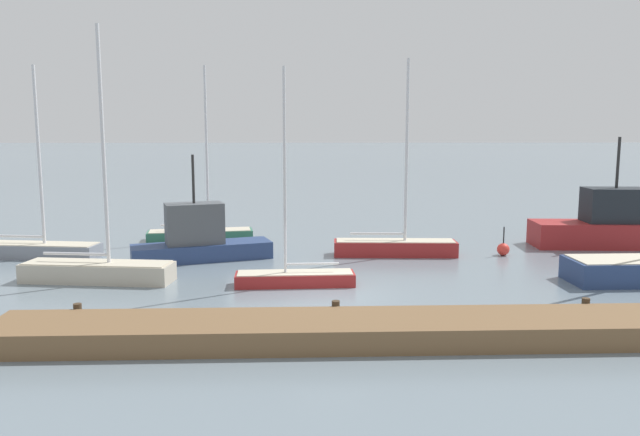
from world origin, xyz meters
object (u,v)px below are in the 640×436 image
Objects in this scene: channel_buoy_1 at (503,249)px; sailboat_1 at (295,275)px; sailboat_3 at (35,248)px; fishing_boat_1 at (609,226)px; sailboat_2 at (395,245)px; sailboat_5 at (98,268)px; sailboat_4 at (201,232)px; fishing_boat_0 at (199,239)px.

sailboat_1 is at bearing -151.85° from channel_buoy_1.
channel_buoy_1 is (21.84, -0.34, -0.17)m from sailboat_3.
fishing_boat_1 is (15.87, 7.24, 0.69)m from sailboat_1.
sailboat_1 is 17.46m from fishing_boat_1.
sailboat_1 is 7.20m from sailboat_2.
sailboat_1 is 11.13m from channel_buoy_1.
sailboat_5 is 24.38m from fishing_boat_1.
sailboat_3 is at bearing -155.02° from sailboat_4.
sailboat_1 reaches higher than channel_buoy_1.
sailboat_4 is 21.20m from fishing_boat_1.
fishing_boat_0 is 14.20m from channel_buoy_1.
channel_buoy_1 is at bearing 1.46° from sailboat_2.
fishing_boat_1 is 5.44× the size of channel_buoy_1.
fishing_boat_1 is at bearing 169.32° from fishing_boat_0.
sailboat_5 reaches higher than sailboat_3.
fishing_boat_0 is (-9.07, -0.66, 0.45)m from sailboat_2.
sailboat_2 is 13.19m from sailboat_5.
sailboat_1 is 0.90× the size of sailboat_2.
sailboat_2 is 16.75m from sailboat_3.
sailboat_5 reaches higher than channel_buoy_1.
sailboat_3 reaches higher than sailboat_1.
sailboat_5 is 7.13× the size of channel_buoy_1.
sailboat_4 is 6.77× the size of channel_buoy_1.
sailboat_5 is 1.31× the size of fishing_boat_1.
fishing_boat_0 is (7.67, -0.81, 0.48)m from sailboat_3.
sailboat_3 is 8.24m from sailboat_4.
sailboat_3 is 0.90× the size of sailboat_5.
sailboat_5 reaches higher than sailboat_4.
sailboat_3 reaches higher than channel_buoy_1.
fishing_boat_0 is 0.87× the size of fishing_boat_1.
fishing_boat_0 is (0.77, -5.31, 0.51)m from sailboat_4.
sailboat_5 is (-12.37, -4.56, 0.02)m from sailboat_2.
sailboat_5 is (4.37, -4.72, 0.05)m from sailboat_3.
channel_buoy_1 is at bearing -157.61° from fishing_boat_1.
sailboat_1 is 0.84× the size of sailboat_5.
sailboat_3 is (-16.74, 0.16, -0.03)m from sailboat_2.
fishing_boat_0 is at bearing -178.09° from channel_buoy_1.
sailboat_4 is at bearing 162.08° from channel_buoy_1.
sailboat_2 is at bearing 166.52° from fishing_boat_0.
fishing_boat_0 is at bearing 57.67° from sailboat_5.
sailboat_1 is 13.26m from sailboat_3.
fishing_boat_0 is (-4.36, 4.78, 0.55)m from sailboat_1.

